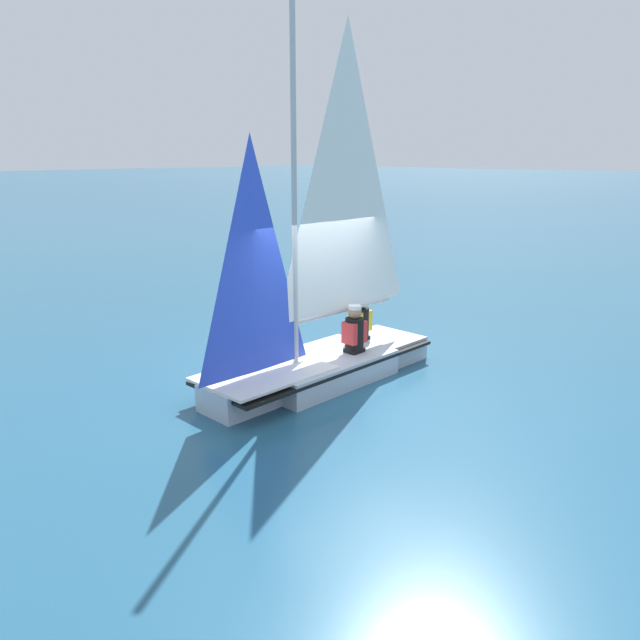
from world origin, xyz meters
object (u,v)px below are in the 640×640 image
object	(u,v)px
sailboat_main	(321,328)
buoy_marker	(245,264)
sailor_crew	(360,326)
sailor_helm	(354,338)

from	to	relation	value
sailboat_main	buoy_marker	xyz separation A→B (m)	(-5.34, -8.16, -0.63)
sailboat_main	buoy_marker	bearing A→B (deg)	-121.83
sailor_crew	sailor_helm	bearing A→B (deg)	33.42
sailor_crew	sailboat_main	bearing A→B (deg)	8.38
sailor_crew	buoy_marker	bearing A→B (deg)	-116.36
sailboat_main	sailor_helm	bearing A→B (deg)	157.14
sailor_helm	buoy_marker	size ratio (longest dim) A/B	0.94
buoy_marker	sailor_crew	bearing A→B (deg)	62.25
sailor_helm	buoy_marker	distance (m)	9.69
sailor_crew	buoy_marker	distance (m)	9.07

